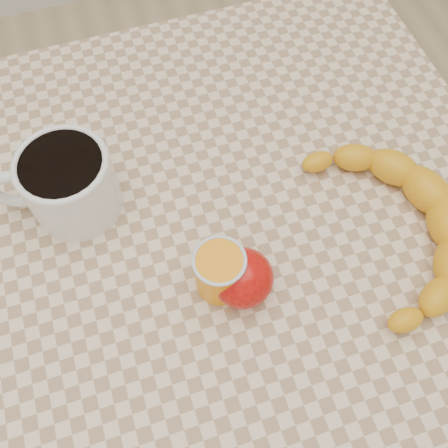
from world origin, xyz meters
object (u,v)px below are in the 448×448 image
object	(u,v)px
coffee_mug	(67,183)
apple	(243,278)
orange_juice_glass	(220,271)
banana	(396,226)
table	(224,258)

from	to	relation	value
coffee_mug	apple	bearing A→B (deg)	-46.86
orange_juice_glass	banana	bearing A→B (deg)	-1.29
apple	banana	bearing A→B (deg)	2.57
coffee_mug	apple	xyz separation A→B (m)	(0.17, -0.18, -0.02)
orange_juice_glass	banana	size ratio (longest dim) A/B	0.21
banana	orange_juice_glass	bearing A→B (deg)	-173.57
banana	coffee_mug	bearing A→B (deg)	163.20
table	banana	world-z (taller)	banana
coffee_mug	orange_juice_glass	distance (m)	0.22
table	orange_juice_glass	bearing A→B (deg)	-112.27
coffee_mug	apple	distance (m)	0.25
orange_juice_glass	apple	world-z (taller)	orange_juice_glass
table	coffee_mug	distance (m)	0.24
apple	table	bearing A→B (deg)	87.35
orange_juice_glass	coffee_mug	bearing A→B (deg)	131.26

